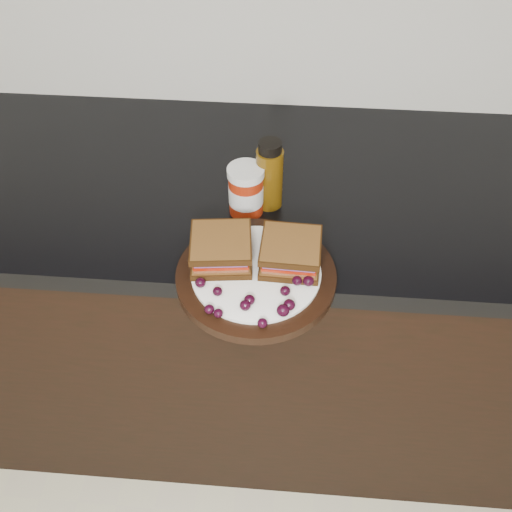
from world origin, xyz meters
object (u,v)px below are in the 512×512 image
(sandwich_left, at_px, (221,249))
(condiment_jar, at_px, (246,190))
(plate, at_px, (256,276))
(oil_bottle, at_px, (269,174))

(sandwich_left, height_order, condiment_jar, condiment_jar)
(sandwich_left, distance_m, condiment_jar, 0.16)
(condiment_jar, bearing_deg, plate, -79.40)
(plate, relative_size, sandwich_left, 2.66)
(plate, bearing_deg, oil_bottle, 87.35)
(sandwich_left, height_order, oil_bottle, oil_bottle)
(sandwich_left, distance_m, oil_bottle, 0.20)
(plate, bearing_deg, condiment_jar, 100.60)
(plate, xyz_separation_m, condiment_jar, (-0.03, 0.18, 0.04))
(condiment_jar, height_order, oil_bottle, oil_bottle)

